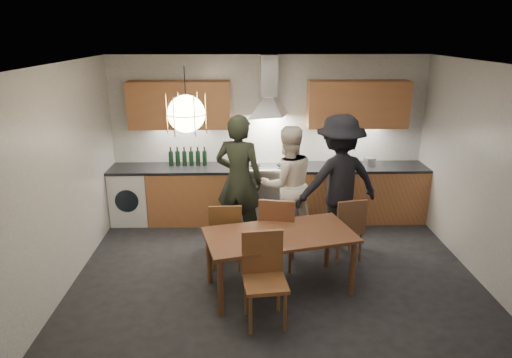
{
  "coord_description": "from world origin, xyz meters",
  "views": [
    {
      "loc": [
        -0.38,
        -4.95,
        2.94
      ],
      "look_at": [
        -0.24,
        0.4,
        1.2
      ],
      "focal_mm": 32.0,
      "sensor_mm": 36.0,
      "label": 1
    }
  ],
  "objects_px": {
    "wine_bottles": "(188,156)",
    "chair_back_left": "(226,231)",
    "person_mid": "(287,185)",
    "person_right": "(338,181)",
    "chair_front": "(264,271)",
    "stock_pot": "(369,162)",
    "person_left": "(239,180)",
    "mixing_bowl": "(341,164)",
    "dining_table": "(280,240)"
  },
  "relations": [
    {
      "from": "wine_bottles",
      "to": "chair_back_left",
      "type": "bearing_deg",
      "value": -68.87
    },
    {
      "from": "person_mid",
      "to": "person_right",
      "type": "relative_size",
      "value": 0.91
    },
    {
      "from": "chair_front",
      "to": "stock_pot",
      "type": "xyz_separation_m",
      "value": [
        1.79,
        2.7,
        0.41
      ]
    },
    {
      "from": "person_left",
      "to": "person_mid",
      "type": "bearing_deg",
      "value": -159.49
    },
    {
      "from": "person_left",
      "to": "mixing_bowl",
      "type": "distance_m",
      "value": 1.77
    },
    {
      "from": "person_left",
      "to": "wine_bottles",
      "type": "relative_size",
      "value": 3.11
    },
    {
      "from": "person_mid",
      "to": "mixing_bowl",
      "type": "xyz_separation_m",
      "value": [
        0.92,
        0.72,
        0.09
      ]
    },
    {
      "from": "person_left",
      "to": "person_right",
      "type": "relative_size",
      "value": 1.0
    },
    {
      "from": "mixing_bowl",
      "to": "wine_bottles",
      "type": "distance_m",
      "value": 2.43
    },
    {
      "from": "wine_bottles",
      "to": "dining_table",
      "type": "bearing_deg",
      "value": -59.48
    },
    {
      "from": "stock_pot",
      "to": "person_right",
      "type": "bearing_deg",
      "value": -126.85
    },
    {
      "from": "dining_table",
      "to": "wine_bottles",
      "type": "bearing_deg",
      "value": 106.5
    },
    {
      "from": "person_right",
      "to": "wine_bottles",
      "type": "xyz_separation_m",
      "value": [
        -2.21,
        0.98,
        0.11
      ]
    },
    {
      "from": "person_mid",
      "to": "mixing_bowl",
      "type": "distance_m",
      "value": 1.17
    },
    {
      "from": "chair_front",
      "to": "chair_back_left",
      "type": "bearing_deg",
      "value": 105.1
    },
    {
      "from": "person_right",
      "to": "mixing_bowl",
      "type": "xyz_separation_m",
      "value": [
        0.21,
        0.85,
        0.0
      ]
    },
    {
      "from": "person_mid",
      "to": "mixing_bowl",
      "type": "height_order",
      "value": "person_mid"
    },
    {
      "from": "person_left",
      "to": "mixing_bowl",
      "type": "bearing_deg",
      "value": -137.19
    },
    {
      "from": "chair_front",
      "to": "person_mid",
      "type": "xyz_separation_m",
      "value": [
        0.42,
        1.93,
        0.3
      ]
    },
    {
      "from": "person_left",
      "to": "chair_back_left",
      "type": "bearing_deg",
      "value": 95.82
    },
    {
      "from": "dining_table",
      "to": "person_mid",
      "type": "relative_size",
      "value": 1.09
    },
    {
      "from": "chair_back_left",
      "to": "mixing_bowl",
      "type": "distance_m",
      "value": 2.4
    },
    {
      "from": "chair_back_left",
      "to": "person_left",
      "type": "height_order",
      "value": "person_left"
    },
    {
      "from": "person_mid",
      "to": "person_right",
      "type": "bearing_deg",
      "value": 154.35
    },
    {
      "from": "mixing_bowl",
      "to": "stock_pot",
      "type": "relative_size",
      "value": 1.82
    },
    {
      "from": "person_left",
      "to": "person_mid",
      "type": "height_order",
      "value": "person_left"
    },
    {
      "from": "person_left",
      "to": "stock_pot",
      "type": "xyz_separation_m",
      "value": [
        2.06,
        0.8,
        0.03
      ]
    },
    {
      "from": "person_right",
      "to": "stock_pot",
      "type": "relative_size",
      "value": 10.25
    },
    {
      "from": "dining_table",
      "to": "stock_pot",
      "type": "distance_m",
      "value": 2.67
    },
    {
      "from": "dining_table",
      "to": "stock_pot",
      "type": "height_order",
      "value": "stock_pot"
    },
    {
      "from": "person_mid",
      "to": "person_right",
      "type": "distance_m",
      "value": 0.72
    },
    {
      "from": "mixing_bowl",
      "to": "stock_pot",
      "type": "bearing_deg",
      "value": 5.56
    },
    {
      "from": "chair_back_left",
      "to": "person_right",
      "type": "relative_size",
      "value": 0.48
    },
    {
      "from": "dining_table",
      "to": "stock_pot",
      "type": "xyz_separation_m",
      "value": [
        1.58,
        2.12,
        0.33
      ]
    },
    {
      "from": "chair_back_left",
      "to": "wine_bottles",
      "type": "xyz_separation_m",
      "value": [
        -0.65,
        1.69,
        0.53
      ]
    },
    {
      "from": "chair_front",
      "to": "wine_bottles",
      "type": "distance_m",
      "value": 3.03
    },
    {
      "from": "dining_table",
      "to": "person_left",
      "type": "distance_m",
      "value": 1.43
    },
    {
      "from": "mixing_bowl",
      "to": "wine_bottles",
      "type": "height_order",
      "value": "wine_bottles"
    },
    {
      "from": "chair_front",
      "to": "wine_bottles",
      "type": "bearing_deg",
      "value": 104.69
    },
    {
      "from": "chair_front",
      "to": "mixing_bowl",
      "type": "bearing_deg",
      "value": 56.67
    },
    {
      "from": "chair_front",
      "to": "wine_bottles",
      "type": "relative_size",
      "value": 1.61
    },
    {
      "from": "stock_pot",
      "to": "dining_table",
      "type": "bearing_deg",
      "value": -126.76
    },
    {
      "from": "mixing_bowl",
      "to": "wine_bottles",
      "type": "xyz_separation_m",
      "value": [
        -2.42,
        0.13,
        0.11
      ]
    },
    {
      "from": "chair_back_left",
      "to": "person_mid",
      "type": "bearing_deg",
      "value": -137.52
    },
    {
      "from": "chair_back_left",
      "to": "stock_pot",
      "type": "distance_m",
      "value": 2.78
    },
    {
      "from": "chair_front",
      "to": "person_right",
      "type": "relative_size",
      "value": 0.52
    },
    {
      "from": "chair_back_left",
      "to": "person_left",
      "type": "distance_m",
      "value": 0.92
    },
    {
      "from": "chair_front",
      "to": "person_mid",
      "type": "relative_size",
      "value": 0.57
    },
    {
      "from": "chair_front",
      "to": "person_mid",
      "type": "distance_m",
      "value": 2.0
    },
    {
      "from": "mixing_bowl",
      "to": "stock_pot",
      "type": "xyz_separation_m",
      "value": [
        0.46,
        0.04,
        0.02
      ]
    }
  ]
}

